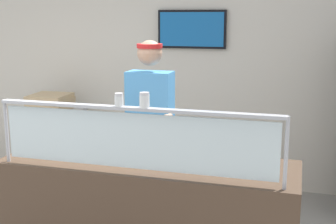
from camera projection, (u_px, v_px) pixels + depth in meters
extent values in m
cube|color=silver|center=(211.00, 70.00, 5.24)|extent=(6.49, 0.08, 2.70)
cube|color=black|center=(192.00, 29.00, 5.14)|extent=(0.78, 0.04, 0.43)
cube|color=#1966B2|center=(191.00, 29.00, 5.12)|extent=(0.73, 0.01, 0.38)
cube|color=#4C3828|center=(148.00, 224.00, 3.30)|extent=(2.09, 0.66, 0.95)
cylinder|color=#B2B5BC|center=(7.00, 131.00, 3.17)|extent=(0.02, 0.02, 0.44)
cylinder|color=#B2B5BC|center=(286.00, 153.00, 2.65)|extent=(0.02, 0.02, 0.44)
cube|color=silver|center=(134.00, 141.00, 2.91)|extent=(1.83, 0.01, 0.36)
cube|color=#B2B5BC|center=(133.00, 109.00, 2.86)|extent=(1.89, 0.06, 0.02)
cylinder|color=#9EA0A8|center=(138.00, 156.00, 3.30)|extent=(0.43, 0.43, 0.01)
cylinder|color=tan|center=(138.00, 154.00, 3.30)|extent=(0.41, 0.41, 0.02)
cylinder|color=#D65B2D|center=(138.00, 153.00, 3.30)|extent=(0.35, 0.35, 0.01)
cube|color=#ADAFB7|center=(142.00, 153.00, 3.27)|extent=(0.10, 0.28, 0.01)
cylinder|color=white|center=(119.00, 101.00, 2.88)|extent=(0.06, 0.06, 0.07)
cylinder|color=white|center=(119.00, 103.00, 2.88)|extent=(0.05, 0.05, 0.04)
cylinder|color=silver|center=(119.00, 94.00, 2.87)|extent=(0.05, 0.05, 0.02)
cylinder|color=white|center=(145.00, 101.00, 2.83)|extent=(0.06, 0.06, 0.08)
cylinder|color=red|center=(145.00, 103.00, 2.83)|extent=(0.05, 0.05, 0.05)
cylinder|color=silver|center=(144.00, 94.00, 2.82)|extent=(0.06, 0.06, 0.02)
cylinder|color=#23232D|center=(139.00, 186.00, 4.05)|extent=(0.13, 0.13, 0.95)
cylinder|color=#23232D|center=(163.00, 189.00, 3.98)|extent=(0.13, 0.13, 0.95)
cube|color=#4C9EE5|center=(150.00, 104.00, 3.86)|extent=(0.38, 0.21, 0.55)
sphere|color=tan|center=(150.00, 53.00, 3.77)|extent=(0.21, 0.21, 0.21)
cylinder|color=red|center=(150.00, 46.00, 3.76)|extent=(0.21, 0.21, 0.04)
cylinder|color=tan|center=(163.00, 122.00, 3.62)|extent=(0.08, 0.34, 0.08)
cube|color=#B7BABF|center=(52.00, 145.00, 5.46)|extent=(0.70, 0.55, 0.88)
cube|color=tan|center=(51.00, 108.00, 5.36)|extent=(0.45, 0.45, 0.04)
cube|color=tan|center=(51.00, 104.00, 5.36)|extent=(0.45, 0.45, 0.04)
cube|color=tan|center=(50.00, 100.00, 5.35)|extent=(0.44, 0.44, 0.04)
cube|color=tan|center=(50.00, 96.00, 5.34)|extent=(0.45, 0.45, 0.04)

